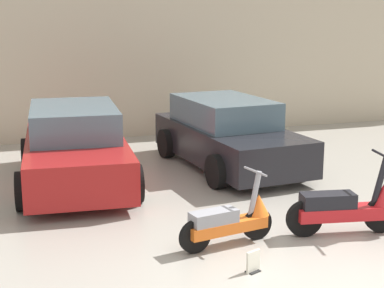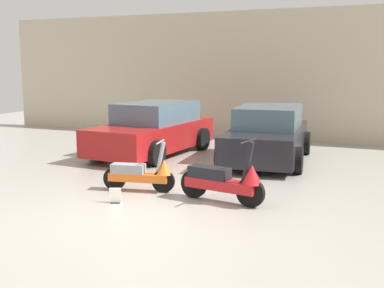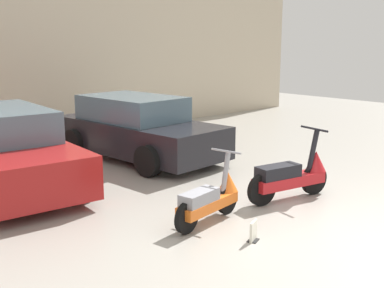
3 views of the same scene
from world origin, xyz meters
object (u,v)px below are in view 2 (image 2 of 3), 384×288
(scooter_front_left, at_px, (142,173))
(scooter_front_right, at_px, (225,180))
(car_rear_left, at_px, (153,130))
(placard_near_left_scooter, at_px, (115,196))
(car_rear_center, at_px, (268,135))

(scooter_front_left, bearing_deg, scooter_front_right, -15.31)
(scooter_front_left, xyz_separation_m, car_rear_left, (-1.55, 3.51, 0.31))
(scooter_front_left, distance_m, placard_near_left_scooter, 0.88)
(scooter_front_right, xyz_separation_m, car_rear_center, (-0.22, 3.93, 0.24))
(car_rear_left, bearing_deg, car_rear_center, 99.85)
(scooter_front_right, distance_m, car_rear_left, 4.87)
(car_rear_left, xyz_separation_m, placard_near_left_scooter, (1.49, -4.36, -0.54))
(scooter_front_right, xyz_separation_m, placard_near_left_scooter, (-1.73, -0.71, -0.28))
(car_rear_left, distance_m, car_rear_center, 3.01)
(car_rear_center, bearing_deg, car_rear_left, -89.82)
(car_rear_left, bearing_deg, scooter_front_right, 45.79)
(scooter_front_right, xyz_separation_m, car_rear_left, (-3.22, 3.65, 0.25))
(scooter_front_left, relative_size, car_rear_left, 0.33)
(scooter_front_right, height_order, car_rear_left, car_rear_left)
(car_rear_left, bearing_deg, scooter_front_left, 28.16)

